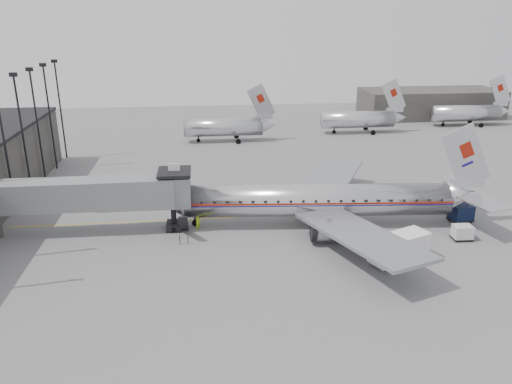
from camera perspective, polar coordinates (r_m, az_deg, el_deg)
ground at (r=51.09m, az=1.05°, el=-5.34°), size 160.00×160.00×0.00m
hangar at (r=119.10m, az=19.27°, el=9.56°), size 30.00×12.00×6.00m
apron_line at (r=56.95m, az=3.25°, el=-2.66°), size 60.00×0.15×0.01m
jet_bridge at (r=53.55m, az=-17.43°, el=-0.26°), size 21.00×6.20×7.10m
floodlight_masts at (r=64.00m, az=-25.96°, el=5.73°), size 0.90×42.25×15.25m
distant_aircraft_near at (r=90.01m, az=-3.64°, el=7.49°), size 16.39×3.20×10.26m
distant_aircraft_mid at (r=98.63m, az=11.65°, el=8.20°), size 16.39×3.20×10.26m
distant_aircraft_far at (r=111.88m, az=22.91°, el=8.39°), size 16.39×3.20×10.26m
airliner at (r=53.89m, az=7.74°, el=-0.93°), size 35.32×32.62×11.17m
service_van at (r=47.85m, az=16.16°, el=-6.12°), size 6.08×4.20×2.67m
baggage_cart_navy at (r=59.28m, az=22.38°, el=-2.23°), size 2.68×2.21×1.88m
baggage_cart_white at (r=54.71m, az=22.52°, el=-4.26°), size 2.00×1.57×1.52m
ramp_worker at (r=53.13m, az=-6.64°, el=-3.53°), size 0.69×0.66×1.59m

